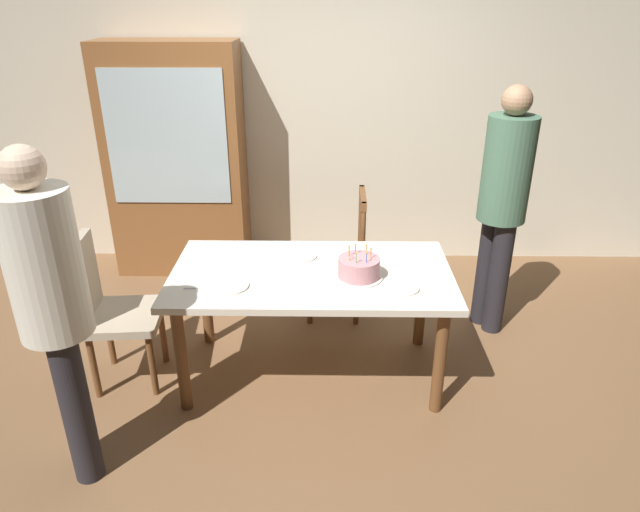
% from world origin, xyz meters
% --- Properties ---
extents(ground, '(6.40, 6.40, 0.00)m').
position_xyz_m(ground, '(0.00, 0.00, 0.00)').
color(ground, brown).
extents(back_wall, '(6.40, 0.10, 2.60)m').
position_xyz_m(back_wall, '(0.00, 1.85, 1.30)').
color(back_wall, beige).
rests_on(back_wall, ground).
extents(dining_table, '(1.66, 0.90, 0.73)m').
position_xyz_m(dining_table, '(0.00, 0.00, 0.64)').
color(dining_table, silver).
rests_on(dining_table, ground).
extents(birthday_cake, '(0.28, 0.28, 0.19)m').
position_xyz_m(birthday_cake, '(0.27, -0.08, 0.79)').
color(birthday_cake, silver).
rests_on(birthday_cake, dining_table).
extents(plate_near_celebrant, '(0.22, 0.22, 0.01)m').
position_xyz_m(plate_near_celebrant, '(-0.46, -0.20, 0.73)').
color(plate_near_celebrant, white).
rests_on(plate_near_celebrant, dining_table).
extents(plate_far_side, '(0.22, 0.22, 0.01)m').
position_xyz_m(plate_far_side, '(-0.08, 0.20, 0.73)').
color(plate_far_side, white).
rests_on(plate_far_side, dining_table).
extents(plate_near_guest, '(0.22, 0.22, 0.01)m').
position_xyz_m(plate_near_guest, '(0.50, -0.20, 0.73)').
color(plate_near_guest, white).
rests_on(plate_near_guest, dining_table).
extents(fork_near_celebrant, '(0.18, 0.03, 0.01)m').
position_xyz_m(fork_near_celebrant, '(-0.62, -0.22, 0.73)').
color(fork_near_celebrant, silver).
rests_on(fork_near_celebrant, dining_table).
extents(fork_far_side, '(0.18, 0.06, 0.01)m').
position_xyz_m(fork_far_side, '(-0.24, 0.21, 0.73)').
color(fork_far_side, silver).
rests_on(fork_far_side, dining_table).
extents(fork_near_guest, '(0.18, 0.05, 0.01)m').
position_xyz_m(fork_near_guest, '(0.34, -0.20, 0.73)').
color(fork_near_guest, silver).
rests_on(fork_near_guest, dining_table).
extents(chair_spindle_back, '(0.45, 0.45, 0.95)m').
position_xyz_m(chair_spindle_back, '(0.17, 0.77, 0.46)').
color(chair_spindle_back, brown).
rests_on(chair_spindle_back, ground).
extents(chair_upholstered, '(0.48, 0.47, 0.95)m').
position_xyz_m(chair_upholstered, '(-1.22, -0.08, 0.53)').
color(chair_upholstered, tan).
rests_on(chair_upholstered, ground).
extents(person_celebrant, '(0.32, 0.32, 1.68)m').
position_xyz_m(person_celebrant, '(-1.13, -0.82, 0.96)').
color(person_celebrant, '#262328').
rests_on(person_celebrant, ground).
extents(person_guest, '(0.32, 0.32, 1.71)m').
position_xyz_m(person_guest, '(1.26, 0.60, 0.98)').
color(person_guest, '#262328').
rests_on(person_guest, ground).
extents(china_cabinet, '(1.10, 0.45, 1.90)m').
position_xyz_m(china_cabinet, '(-1.16, 1.56, 0.95)').
color(china_cabinet, brown).
rests_on(china_cabinet, ground).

